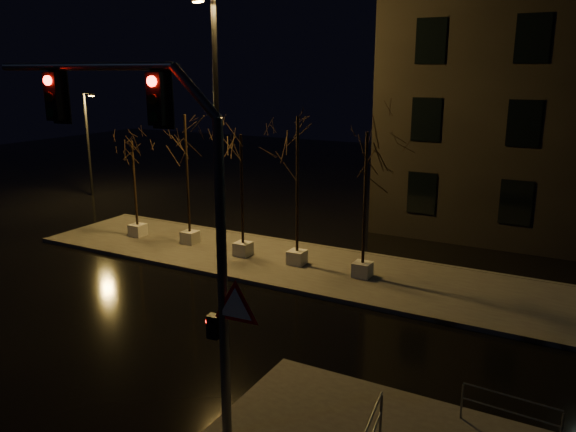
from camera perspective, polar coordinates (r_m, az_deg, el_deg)
The scene contains 11 objects.
ground at distance 18.20m, azimuth -10.16°, elevation -10.25°, with size 90.00×90.00×0.00m, color black.
median at distance 22.79m, azimuth -0.75°, elevation -4.66°, with size 22.00×5.00×0.15m, color #494641.
tree_0 at distance 26.24m, azimuth -15.46°, elevation 5.26°, with size 1.80×1.80×4.52m.
tree_1 at distance 24.40m, azimuth -10.34°, elevation 7.19°, with size 1.80×1.80×5.80m.
tree_2 at distance 22.50m, azimuth -4.77°, elevation 5.47°, with size 1.80×1.80×5.13m.
tree_3 at distance 21.24m, azimuth 0.97°, elevation 6.68°, with size 1.80×1.80×5.95m.
tree_4 at distance 20.09m, azimuth 7.93°, elevation 5.10°, with size 1.80×1.80×5.49m.
traffic_signal_mast at distance 11.31m, azimuth -12.24°, elevation 1.78°, with size 6.19×0.54×7.56m.
streetlight_main at distance 23.57m, azimuth -7.28°, elevation 10.92°, with size 2.54×1.05×10.36m.
streetlight_far at distance 36.74m, azimuth -19.61°, elevation 7.29°, with size 1.22×0.51×6.33m.
guard_rail_a at distance 13.21m, azimuth 21.64°, elevation -17.73°, with size 2.02×0.17×0.87m.
Camera 1 is at (10.53, -12.78, 7.53)m, focal length 35.00 mm.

